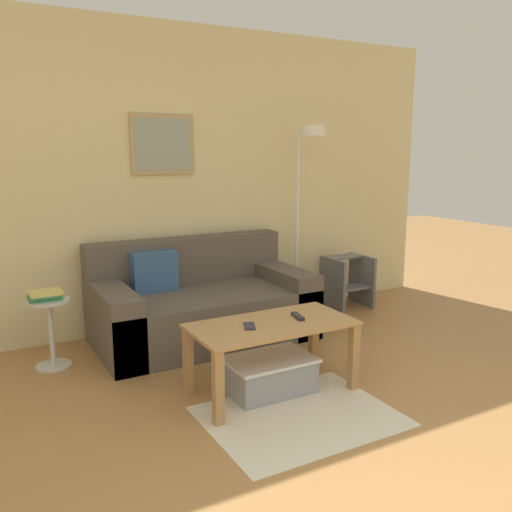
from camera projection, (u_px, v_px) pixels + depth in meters
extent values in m
cube|color=beige|center=(161.00, 180.00, 4.56)|extent=(5.60, 0.06, 2.55)
cube|color=tan|center=(163.00, 144.00, 4.47)|extent=(0.54, 0.02, 0.49)
cube|color=#939E8E|center=(163.00, 144.00, 4.46)|extent=(0.47, 0.01, 0.42)
cube|color=beige|center=(300.00, 416.00, 3.15)|extent=(1.09, 0.85, 0.01)
cube|color=brown|center=(204.00, 315.00, 4.39)|extent=(1.71, 0.92, 0.41)
cube|color=brown|center=(186.00, 260.00, 4.62)|extent=(1.71, 0.20, 0.39)
cube|color=brown|center=(113.00, 322.00, 4.03)|extent=(0.24, 0.92, 0.53)
cube|color=brown|center=(281.00, 296.00, 4.72)|extent=(0.24, 0.92, 0.53)
cube|color=#335684|center=(154.00, 272.00, 4.32)|extent=(0.36, 0.14, 0.32)
cube|color=#AD7F4C|center=(272.00, 324.00, 3.39)|extent=(1.03, 0.52, 0.02)
cube|color=#AD7F4C|center=(218.00, 388.00, 3.02)|extent=(0.06, 0.06, 0.44)
cube|color=#AD7F4C|center=(354.00, 357.00, 3.48)|extent=(0.06, 0.06, 0.44)
cube|color=#AD7F4C|center=(188.00, 361.00, 3.40)|extent=(0.06, 0.06, 0.44)
cube|color=#AD7F4C|center=(314.00, 336.00, 3.86)|extent=(0.06, 0.06, 0.44)
cube|color=gray|center=(269.00, 376.00, 3.46)|extent=(0.53, 0.35, 0.21)
cube|color=silver|center=(270.00, 359.00, 3.44)|extent=(0.55, 0.37, 0.02)
cylinder|color=white|center=(296.00, 310.00, 5.21)|extent=(0.22, 0.22, 0.02)
cylinder|color=white|center=(297.00, 221.00, 5.04)|extent=(0.03, 0.03, 1.69)
cylinder|color=white|center=(305.00, 128.00, 4.78)|extent=(0.02, 0.22, 0.02)
cylinder|color=white|center=(313.00, 131.00, 4.69)|extent=(0.21, 0.21, 0.09)
cylinder|color=silver|center=(54.00, 365.00, 3.88)|extent=(0.25, 0.25, 0.01)
cylinder|color=silver|center=(52.00, 334.00, 3.83)|extent=(0.04, 0.04, 0.46)
cylinder|color=silver|center=(49.00, 301.00, 3.78)|extent=(0.29, 0.29, 0.02)
cube|color=#387F4C|center=(45.00, 298.00, 3.79)|extent=(0.22, 0.16, 0.03)
cube|color=#387F4C|center=(46.00, 295.00, 3.78)|extent=(0.21, 0.18, 0.01)
cube|color=#D8C666|center=(46.00, 293.00, 3.78)|extent=(0.22, 0.18, 0.02)
cube|color=#232328|center=(298.00, 316.00, 3.49)|extent=(0.07, 0.16, 0.02)
cube|color=#1E2338|center=(249.00, 326.00, 3.32)|extent=(0.12, 0.15, 0.01)
cube|color=slate|center=(332.00, 284.00, 5.21)|extent=(0.03, 0.39, 0.50)
cube|color=slate|center=(362.00, 280.00, 5.38)|extent=(0.03, 0.39, 0.50)
cube|color=slate|center=(352.00, 287.00, 5.25)|extent=(0.34, 0.17, 0.02)
cube|color=slate|center=(344.00, 257.00, 5.31)|extent=(0.34, 0.17, 0.02)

